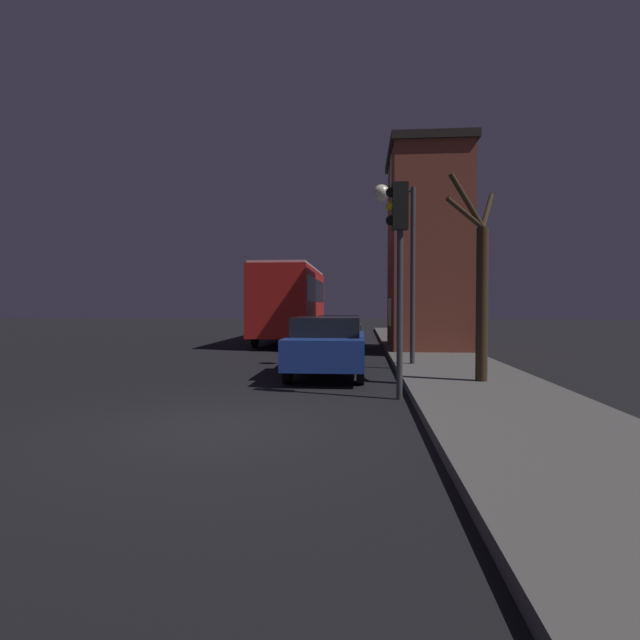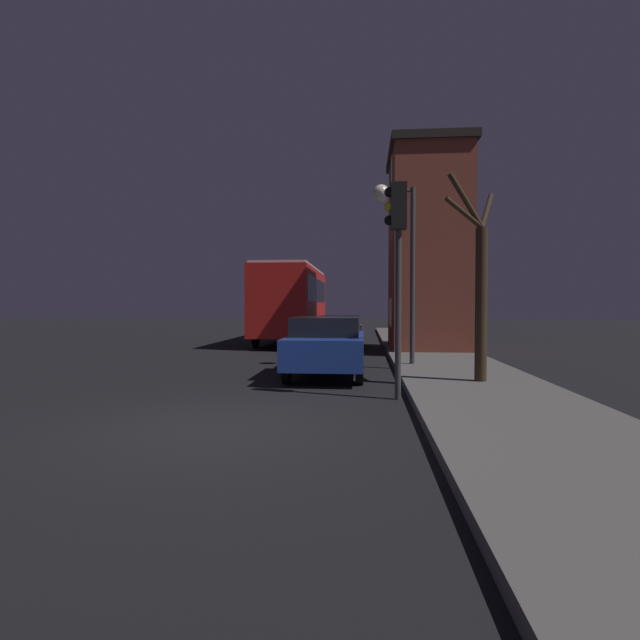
% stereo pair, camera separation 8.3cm
% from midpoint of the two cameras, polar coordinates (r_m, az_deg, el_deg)
% --- Properties ---
extents(ground_plane, '(120.00, 120.00, 0.00)m').
position_cam_midpoint_polar(ground_plane, '(7.88, -12.48, -11.87)').
color(ground_plane, black).
extents(sidewalk, '(3.15, 60.00, 0.17)m').
position_cam_midpoint_polar(sidewalk, '(7.92, 23.42, -11.28)').
color(sidewalk, '#514F4C').
rests_on(sidewalk, ground).
extents(brick_building, '(3.09, 4.79, 7.83)m').
position_cam_midpoint_polar(brick_building, '(20.49, 11.96, 7.99)').
color(brick_building, brown).
rests_on(brick_building, sidewalk).
extents(streetlamp, '(1.21, 0.48, 5.13)m').
position_cam_midpoint_polar(streetlamp, '(14.64, 8.52, 10.09)').
color(streetlamp, '#38383A').
rests_on(streetlamp, sidewalk).
extents(traffic_light, '(0.43, 0.24, 4.21)m').
position_cam_midpoint_polar(traffic_light, '(9.89, 8.71, 8.54)').
color(traffic_light, '#38383A').
rests_on(traffic_light, ground).
extents(bare_tree, '(1.32, 1.22, 4.54)m').
position_cam_midpoint_polar(bare_tree, '(11.56, 17.67, 3.46)').
color(bare_tree, '#382819').
rests_on(bare_tree, sidewalk).
extents(bus, '(2.53, 9.62, 3.67)m').
position_cam_midpoint_polar(bus, '(24.73, -3.38, 2.48)').
color(bus, red).
rests_on(bus, ground).
extents(car_near_lane, '(1.89, 4.49, 1.54)m').
position_cam_midpoint_polar(car_near_lane, '(13.04, 0.72, -2.78)').
color(car_near_lane, navy).
rests_on(car_near_lane, ground).
extents(car_mid_lane, '(1.90, 4.16, 1.40)m').
position_cam_midpoint_polar(car_mid_lane, '(22.07, 2.14, -1.19)').
color(car_mid_lane, beige).
rests_on(car_mid_lane, ground).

